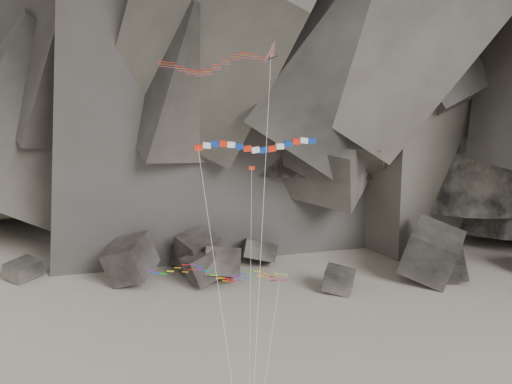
# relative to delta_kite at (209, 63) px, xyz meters

# --- Properties ---
(boulder_field) EXTENTS (83.70, 18.47, 8.65)m
(boulder_field) POSITION_rel_delta_kite_xyz_m (10.24, 31.25, -30.48)
(boulder_field) COLOR #47423F
(boulder_field) RESTS_ON ground
(delta_kite) EXTENTS (10.98, 16.13, 33.18)m
(delta_kite) POSITION_rel_delta_kite_xyz_m (0.00, 0.00, 0.00)
(delta_kite) COLOR red
(delta_kite) RESTS_ON ground
(banner_kite) EXTENTS (10.58, 16.92, 24.55)m
(banner_kite) POSITION_rel_delta_kite_xyz_m (3.98, 0.32, -7.26)
(banner_kite) COLOR red
(banner_kite) RESTS_ON ground
(parafoil_kite) EXTENTS (13.98, 15.39, 12.41)m
(parafoil_kite) POSITION_rel_delta_kite_xyz_m (-0.47, 0.35, -19.32)
(parafoil_kite) COLOR yellow
(parafoil_kite) RESTS_ON ground
(pennant_kite) EXTENTS (1.27, 10.82, 23.11)m
(pennant_kite) POSITION_rel_delta_kite_xyz_m (4.45, -7.00, -14.82)
(pennant_kite) COLOR red
(pennant_kite) RESTS_ON ground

